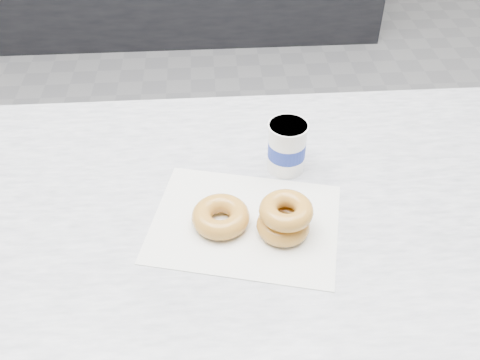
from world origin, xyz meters
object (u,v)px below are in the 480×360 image
object	(u,v)px
counter	(180,338)
donut_single	(221,217)
coffee_cup	(287,147)
donut_stack	(285,218)

from	to	relation	value
counter	donut_single	distance (m)	0.48
counter	donut_single	xyz separation A→B (m)	(0.11, -0.05, 0.47)
counter	coffee_cup	bearing A→B (deg)	22.08
coffee_cup	counter	bearing A→B (deg)	-140.60
donut_stack	coffee_cup	xyz separation A→B (m)	(0.03, 0.18, 0.02)
donut_stack	counter	bearing A→B (deg)	160.63
counter	donut_stack	world-z (taller)	donut_stack
counter	donut_single	world-z (taller)	donut_single
coffee_cup	donut_single	bearing A→B (deg)	-115.17
counter	donut_stack	size ratio (longest dim) A/B	22.37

